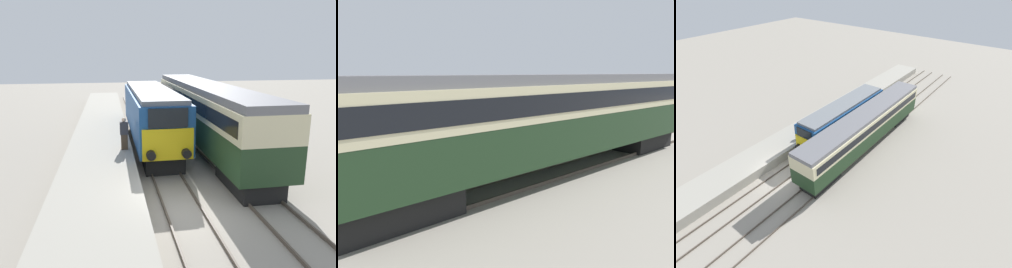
{
  "view_description": "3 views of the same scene",
  "coord_description": "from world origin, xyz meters",
  "views": [
    {
      "loc": [
        -2.66,
        -11.27,
        5.96
      ],
      "look_at": [
        0.0,
        3.49,
        2.28
      ],
      "focal_mm": 35.0,
      "sensor_mm": 36.0,
      "label": 1
    },
    {
      "loc": [
        12.15,
        -1.56,
        4.22
      ],
      "look_at": [
        1.7,
        7.49,
        1.6
      ],
      "focal_mm": 35.0,
      "sensor_mm": 36.0,
      "label": 2
    },
    {
      "loc": [
        15.57,
        -10.8,
        16.72
      ],
      "look_at": [
        1.7,
        7.49,
        1.6
      ],
      "focal_mm": 28.0,
      "sensor_mm": 36.0,
      "label": 3
    }
  ],
  "objects": [
    {
      "name": "platform_left",
      "position": [
        -3.3,
        8.0,
        0.47
      ],
      "size": [
        3.5,
        50.0,
        0.94
      ],
      "color": "#9E998C",
      "rests_on": "ground_plane"
    },
    {
      "name": "rails_near_track",
      "position": [
        0.0,
        5.0,
        0.07
      ],
      "size": [
        1.51,
        60.0,
        0.14
      ],
      "color": "#4C4238",
      "rests_on": "ground_plane"
    },
    {
      "name": "rails_far_track",
      "position": [
        3.4,
        5.0,
        0.07
      ],
      "size": [
        1.5,
        60.0,
        0.14
      ],
      "color": "#4C4238",
      "rests_on": "ground_plane"
    },
    {
      "name": "locomotive",
      "position": [
        0.0,
        9.66,
        2.11
      ],
      "size": [
        2.7,
        12.85,
        3.81
      ],
      "color": "black",
      "rests_on": "ground_plane"
    },
    {
      "name": "passenger_carriage",
      "position": [
        3.4,
        8.96,
        2.5
      ],
      "size": [
        2.75,
        18.7,
        4.13
      ],
      "color": "black",
      "rests_on": "ground_plane"
    },
    {
      "name": "person_on_platform",
      "position": [
        -1.95,
        5.87,
        1.81
      ],
      "size": [
        0.44,
        0.26,
        1.74
      ],
      "color": "#473828",
      "rests_on": "platform_left"
    }
  ]
}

